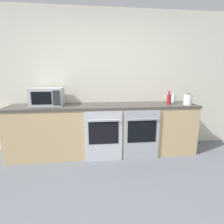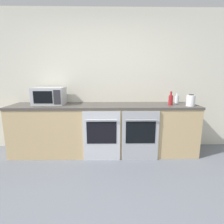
% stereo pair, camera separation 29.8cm
% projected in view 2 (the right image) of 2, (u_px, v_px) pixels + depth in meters
% --- Properties ---
extents(wall_back, '(10.00, 0.06, 2.60)m').
position_uv_depth(wall_back, '(104.00, 81.00, 3.36)').
color(wall_back, silver).
rests_on(wall_back, ground_plane).
extents(counter_back, '(3.30, 0.66, 0.90)m').
position_uv_depth(counter_back, '(104.00, 129.00, 3.20)').
color(counter_back, tan).
rests_on(counter_back, ground_plane).
extents(oven_left, '(0.61, 0.06, 0.85)m').
position_uv_depth(oven_left, '(102.00, 136.00, 2.88)').
color(oven_left, silver).
rests_on(oven_left, ground_plane).
extents(oven_right, '(0.61, 0.06, 0.85)m').
position_uv_depth(oven_right, '(140.00, 136.00, 2.89)').
color(oven_right, '#A8AAAF').
rests_on(oven_right, ground_plane).
extents(microwave, '(0.53, 0.39, 0.30)m').
position_uv_depth(microwave, '(49.00, 96.00, 3.11)').
color(microwave, '#B7BABF').
rests_on(microwave, counter_back).
extents(bottle_red, '(0.08, 0.08, 0.24)m').
position_uv_depth(bottle_red, '(171.00, 100.00, 3.04)').
color(bottle_red, maroon).
rests_on(bottle_red, counter_back).
extents(bottle_clear, '(0.07, 0.07, 0.19)m').
position_uv_depth(bottle_clear, '(177.00, 99.00, 3.29)').
color(bottle_clear, silver).
rests_on(bottle_clear, counter_back).
extents(kettle, '(0.14, 0.14, 0.20)m').
position_uv_depth(kettle, '(191.00, 100.00, 2.95)').
color(kettle, white).
rests_on(kettle, counter_back).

